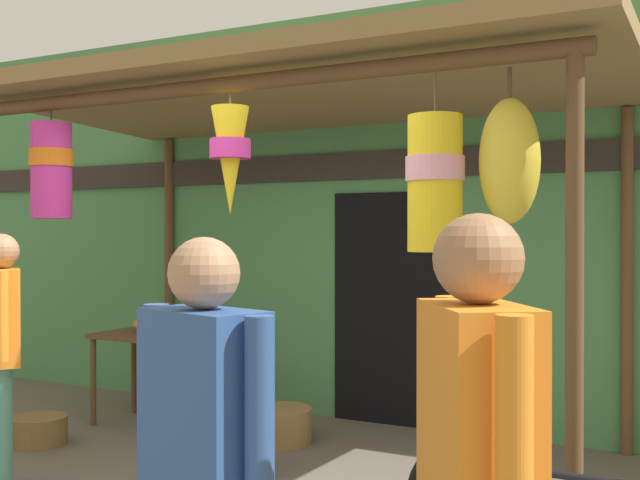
% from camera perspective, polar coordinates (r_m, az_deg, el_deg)
% --- Properties ---
extents(shop_facade, '(10.69, 0.29, 3.61)m').
position_cam_1_polar(shop_facade, '(6.94, 4.68, 1.79)').
color(shop_facade, '#47844C').
rests_on(shop_facade, ground_plane).
extents(market_stall_canopy, '(4.79, 2.64, 2.82)m').
position_cam_1_polar(market_stall_canopy, '(5.81, -1.24, 9.43)').
color(market_stall_canopy, brown).
rests_on(market_stall_canopy, ground_plane).
extents(display_table, '(1.31, 0.61, 0.78)m').
position_cam_1_polar(display_table, '(6.86, -10.99, -7.54)').
color(display_table, brown).
rests_on(display_table, ground_plane).
extents(flower_heap_on_table, '(0.69, 0.49, 0.16)m').
position_cam_1_polar(flower_heap_on_table, '(6.85, -10.79, -6.05)').
color(flower_heap_on_table, orange).
rests_on(flower_heap_on_table, display_table).
extents(folding_chair, '(0.56, 0.56, 0.84)m').
position_cam_1_polar(folding_chair, '(5.47, -5.82, -11.58)').
color(folding_chair, '#2347A8').
rests_on(folding_chair, ground_plane).
extents(wicker_basket_by_table, '(0.55, 0.55, 0.27)m').
position_cam_1_polar(wicker_basket_by_table, '(6.35, -3.16, -13.28)').
color(wicker_basket_by_table, olive).
rests_on(wicker_basket_by_table, ground_plane).
extents(wicker_basket_spare, '(0.44, 0.44, 0.22)m').
position_cam_1_polar(wicker_basket_spare, '(6.67, -19.79, -12.87)').
color(wicker_basket_spare, brown).
rests_on(wicker_basket_spare, ground_plane).
extents(vendor_in_orange, '(0.57, 0.32, 1.64)m').
position_cam_1_polar(vendor_in_orange, '(2.51, -8.41, -15.27)').
color(vendor_in_orange, '#4C8E7A').
rests_on(vendor_in_orange, ground_plane).
extents(shopper_by_bananas, '(0.48, 0.43, 1.65)m').
position_cam_1_polar(shopper_by_bananas, '(5.41, -22.13, -6.72)').
color(shopper_by_bananas, '#4C8E7A').
rests_on(shopper_by_bananas, ground_plane).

